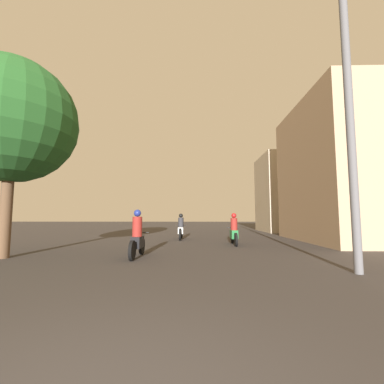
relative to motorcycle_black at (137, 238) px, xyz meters
name	(u,v)px	position (x,y,z in m)	size (l,w,h in m)	color
motorcycle_black	(137,238)	(0.00, 0.00, 0.00)	(0.60, 1.97, 1.59)	black
motorcycle_green	(234,232)	(3.75, 3.81, -0.03)	(0.60, 1.91, 1.52)	black
motorcycle_white	(181,229)	(1.01, 6.64, -0.03)	(0.60, 2.01, 1.52)	black
building_right_near	(337,171)	(9.75, 5.60, 3.20)	(4.19, 7.73, 7.69)	tan
building_right_far	(293,194)	(10.57, 14.55, 2.75)	(5.68, 5.43, 6.78)	beige
utility_pole_near	(349,102)	(5.89, -2.29, 3.63)	(1.60, 0.20, 8.21)	slate
street_tree	(12,121)	(-4.35, -0.28, 3.99)	(4.26, 4.26, 6.78)	brown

